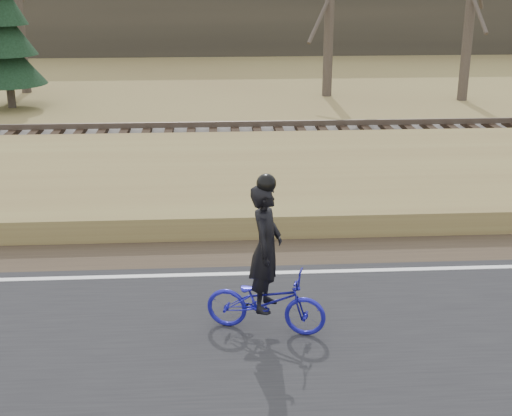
{
  "coord_description": "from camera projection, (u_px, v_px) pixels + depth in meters",
  "views": [
    {
      "loc": [
        1.8,
        -10.49,
        4.97
      ],
      "look_at": [
        2.48,
        0.5,
        1.1
      ],
      "focal_mm": 50.0,
      "sensor_mm": 36.0,
      "label": 1
    }
  ],
  "objects": [
    {
      "name": "ground",
      "position": [
        104.0,
        286.0,
        11.42
      ],
      "size": [
        120.0,
        120.0,
        0.0
      ],
      "primitive_type": "plane",
      "color": "olive",
      "rests_on": "ground"
    },
    {
      "name": "railroad",
      "position": [
        145.0,
        136.0,
        18.78
      ],
      "size": [
        120.0,
        2.4,
        0.29
      ],
      "color": "black",
      "rests_on": "ballast"
    },
    {
      "name": "shoulder",
      "position": [
        113.0,
        255.0,
        12.55
      ],
      "size": [
        120.0,
        1.6,
        0.04
      ],
      "primitive_type": "cube",
      "color": "#473A2B",
      "rests_on": "ground"
    },
    {
      "name": "ballast",
      "position": [
        146.0,
        148.0,
        18.88
      ],
      "size": [
        120.0,
        3.0,
        0.45
      ],
      "primitive_type": "cube",
      "color": "slate",
      "rests_on": "ground"
    },
    {
      "name": "embankment",
      "position": [
        131.0,
        192.0,
        15.31
      ],
      "size": [
        120.0,
        5.0,
        0.44
      ],
      "primitive_type": "cube",
      "color": "olive",
      "rests_on": "ground"
    },
    {
      "name": "edge_line",
      "position": [
        105.0,
        277.0,
        11.59
      ],
      "size": [
        120.0,
        0.12,
        0.01
      ],
      "primitive_type": "cube",
      "color": "silver",
      "rests_on": "road"
    },
    {
      "name": "conifer",
      "position": [
        4.0,
        32.0,
        24.24
      ],
      "size": [
        2.6,
        2.6,
        5.45
      ],
      "color": "#494036",
      "rests_on": "ground"
    },
    {
      "name": "cyclist",
      "position": [
        266.0,
        281.0,
        9.71
      ],
      "size": [
        1.77,
        1.04,
        2.28
      ],
      "rotation": [
        0.0,
        0.0,
        1.28
      ],
      "color": "#181698",
      "rests_on": "road"
    },
    {
      "name": "road",
      "position": [
        76.0,
        369.0,
        9.06
      ],
      "size": [
        120.0,
        6.0,
        0.06
      ],
      "primitive_type": "cube",
      "color": "black",
      "rests_on": "ground"
    }
  ]
}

